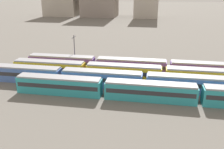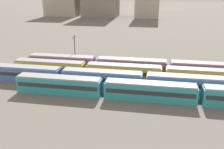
% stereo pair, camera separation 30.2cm
% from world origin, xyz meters
% --- Properties ---
extents(ground_plane, '(600.00, 600.00, 0.00)m').
position_xyz_m(ground_plane, '(0.00, 7.80, 0.00)').
color(ground_plane, '#666059').
extents(train_track_0, '(74.70, 3.06, 3.75)m').
position_xyz_m(train_track_0, '(28.89, 0.00, 1.90)').
color(train_track_0, teal).
rests_on(train_track_0, ground_plane).
extents(train_track_1, '(55.80, 3.06, 3.75)m').
position_xyz_m(train_track_1, '(8.59, 5.20, 1.90)').
color(train_track_1, '#4C70BC').
rests_on(train_track_1, ground_plane).
extents(catenary_pole_1, '(0.24, 3.20, 8.77)m').
position_xyz_m(catenary_pole_1, '(-2.10, 18.79, 4.92)').
color(catenary_pole_1, '#4C4C51').
rests_on(catenary_pole_1, ground_plane).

